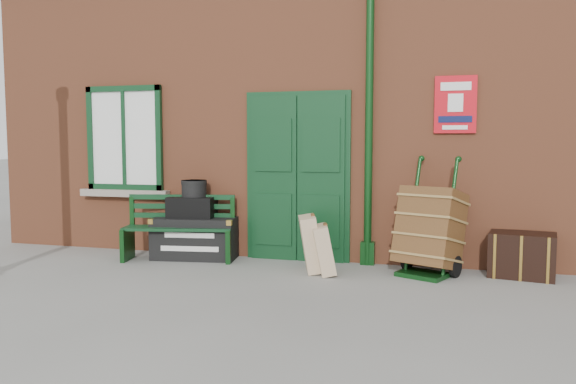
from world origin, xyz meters
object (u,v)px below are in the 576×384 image
(houdini_trunk, at_px, (196,237))
(porter_trolley, at_px, (430,230))
(bench, at_px, (180,226))
(dark_trunk, at_px, (522,255))

(houdini_trunk, bearing_deg, porter_trolley, -11.56)
(bench, distance_m, dark_trunk, 4.35)
(houdini_trunk, bearing_deg, dark_trunk, -8.64)
(bench, xyz_separation_m, dark_trunk, (4.34, 0.18, -0.19))
(houdini_trunk, height_order, dark_trunk, houdini_trunk)
(porter_trolley, bearing_deg, dark_trunk, 32.74)
(bench, relative_size, houdini_trunk, 1.35)
(bench, xyz_separation_m, porter_trolley, (3.28, 0.02, 0.08))
(houdini_trunk, bearing_deg, bench, -139.41)
(bench, relative_size, porter_trolley, 1.10)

